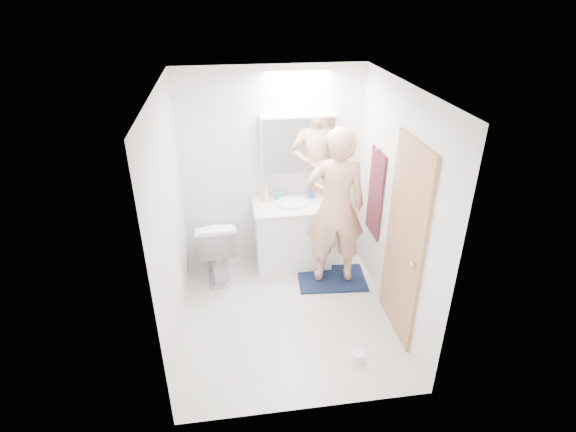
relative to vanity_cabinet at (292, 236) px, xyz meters
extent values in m
plane|color=silver|center=(-0.21, -0.96, -0.39)|extent=(2.50, 2.50, 0.00)
plane|color=white|center=(-0.21, -0.96, 2.01)|extent=(2.50, 2.50, 0.00)
plane|color=white|center=(-0.21, 0.29, 0.81)|extent=(2.50, 0.00, 2.50)
plane|color=white|center=(-0.21, -2.21, 0.81)|extent=(2.50, 0.00, 2.50)
plane|color=white|center=(-1.31, -0.96, 0.81)|extent=(0.00, 2.50, 2.50)
plane|color=white|center=(0.89, -0.96, 0.81)|extent=(0.00, 2.50, 2.50)
cube|color=white|center=(0.00, 0.00, 0.00)|extent=(0.90, 0.55, 0.78)
cube|color=white|center=(0.00, 0.00, 0.41)|extent=(0.95, 0.58, 0.04)
cylinder|color=white|center=(0.00, 0.03, 0.45)|extent=(0.36, 0.36, 0.03)
cylinder|color=silver|center=(0.00, 0.22, 0.51)|extent=(0.02, 0.02, 0.16)
cube|color=white|center=(0.09, 0.21, 1.11)|extent=(0.88, 0.14, 0.70)
cube|color=silver|center=(0.09, 0.13, 1.11)|extent=(0.84, 0.01, 0.66)
imported|color=white|center=(-0.94, -0.11, 0.01)|extent=(0.50, 0.82, 0.81)
cube|color=#151F42|center=(0.41, -0.44, -0.38)|extent=(0.84, 0.61, 0.02)
imported|color=#E3A688|center=(0.41, -0.44, 0.58)|extent=(0.71, 0.50, 1.85)
cube|color=tan|center=(0.87, -1.31, 0.61)|extent=(0.04, 0.80, 2.00)
sphere|color=gold|center=(0.83, -1.61, 0.56)|extent=(0.06, 0.06, 0.06)
cube|color=#101F32|center=(0.87, -0.41, 0.71)|extent=(0.02, 0.42, 1.00)
cylinder|color=silver|center=(0.86, -0.41, 1.23)|extent=(0.07, 0.02, 0.02)
imported|color=beige|center=(-0.30, 0.15, 0.53)|extent=(0.08, 0.08, 0.20)
imported|color=#5C97C6|center=(-0.15, 0.18, 0.51)|extent=(0.10, 0.10, 0.15)
imported|color=#425BC6|center=(0.26, 0.16, 0.48)|extent=(0.12, 0.12, 0.10)
cylinder|color=white|center=(0.35, -1.76, -0.34)|extent=(0.11, 0.11, 0.10)
camera|label=1|loc=(-0.75, -4.74, 2.80)|focal=27.89mm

